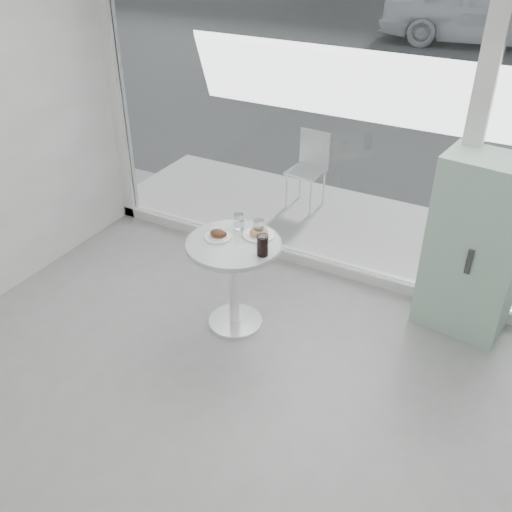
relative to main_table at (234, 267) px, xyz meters
The scene contains 11 objects.
storefront 1.70m from the main_table, 62.44° to the left, with size 5.00×0.14×3.00m.
main_table is the anchor object (origin of this frame).
patio_deck 2.03m from the main_table, 75.26° to the left, with size 5.60×1.60×0.05m, color beige.
mint_cabinet 1.83m from the main_table, 28.81° to the left, with size 0.72×0.53×1.44m.
patio_chair 2.18m from the main_table, 98.36° to the left, with size 0.39×0.39×0.82m.
car_white 11.64m from the main_table, 90.96° to the left, with size 1.80×4.48×1.53m, color white.
plate_fritter 0.28m from the main_table, behind, with size 0.20×0.20×0.07m.
plate_donut 0.32m from the main_table, 55.40° to the left, with size 0.24×0.24×0.06m.
water_tumbler_a 0.35m from the main_table, 108.39° to the left, with size 0.08×0.08×0.12m.
water_tumbler_b 0.35m from the main_table, 58.75° to the left, with size 0.08×0.08×0.13m.
cola_glass 0.41m from the main_table, 10.82° to the right, with size 0.09×0.09×0.16m.
Camera 1 is at (1.38, -1.23, 2.97)m, focal length 40.00 mm.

